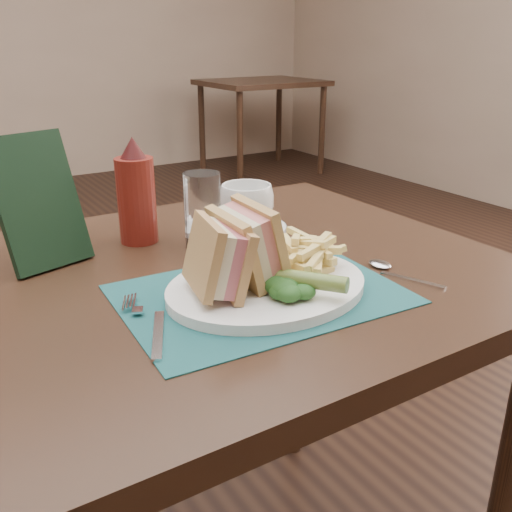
{
  "coord_description": "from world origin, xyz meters",
  "views": [
    {
      "loc": [
        -0.39,
        -1.24,
        1.1
      ],
      "look_at": [
        0.01,
        -0.59,
        0.8
      ],
      "focal_mm": 40.0,
      "sensor_mm": 36.0,
      "label": 1
    }
  ],
  "objects_px": {
    "table_bg_right": "(261,127)",
    "drinking_glass": "(203,210)",
    "placemat": "(260,294)",
    "saucer": "(247,228)",
    "ketchup_bottle": "(136,191)",
    "check_presenter": "(38,202)",
    "plate": "(267,287)",
    "coffee_cup": "(246,205)",
    "table_main": "(224,457)",
    "sandwich_half_a": "(203,259)",
    "sandwich_half_b": "(235,246)"
  },
  "relations": [
    {
      "from": "saucer",
      "to": "plate",
      "type": "bearing_deg",
      "value": -115.08
    },
    {
      "from": "plate",
      "to": "coffee_cup",
      "type": "relative_size",
      "value": 2.97
    },
    {
      "from": "placemat",
      "to": "coffee_cup",
      "type": "relative_size",
      "value": 3.85
    },
    {
      "from": "table_main",
      "to": "plate",
      "type": "distance_m",
      "value": 0.4
    },
    {
      "from": "check_presenter",
      "to": "table_bg_right",
      "type": "bearing_deg",
      "value": 36.0
    },
    {
      "from": "table_bg_right",
      "to": "placemat",
      "type": "relative_size",
      "value": 2.31
    },
    {
      "from": "table_bg_right",
      "to": "check_presenter",
      "type": "relative_size",
      "value": 4.24
    },
    {
      "from": "saucer",
      "to": "ketchup_bottle",
      "type": "relative_size",
      "value": 0.81
    },
    {
      "from": "placemat",
      "to": "coffee_cup",
      "type": "xyz_separation_m",
      "value": [
        0.13,
        0.25,
        0.05
      ]
    },
    {
      "from": "plate",
      "to": "saucer",
      "type": "bearing_deg",
      "value": 62.78
    },
    {
      "from": "placemat",
      "to": "saucer",
      "type": "height_order",
      "value": "saucer"
    },
    {
      "from": "placemat",
      "to": "check_presenter",
      "type": "bearing_deg",
      "value": 128.81
    },
    {
      "from": "table_bg_right",
      "to": "drinking_glass",
      "type": "height_order",
      "value": "drinking_glass"
    },
    {
      "from": "plate",
      "to": "sandwich_half_a",
      "type": "relative_size",
      "value": 2.85
    },
    {
      "from": "saucer",
      "to": "ketchup_bottle",
      "type": "distance_m",
      "value": 0.22
    },
    {
      "from": "sandwich_half_b",
      "to": "coffee_cup",
      "type": "distance_m",
      "value": 0.28
    },
    {
      "from": "table_bg_right",
      "to": "drinking_glass",
      "type": "xyz_separation_m",
      "value": [
        -2.15,
        -3.19,
        0.44
      ]
    },
    {
      "from": "sandwich_half_b",
      "to": "sandwich_half_a",
      "type": "bearing_deg",
      "value": -165.16
    },
    {
      "from": "placemat",
      "to": "saucer",
      "type": "distance_m",
      "value": 0.28
    },
    {
      "from": "sandwich_half_b",
      "to": "drinking_glass",
      "type": "relative_size",
      "value": 0.88
    },
    {
      "from": "placemat",
      "to": "plate",
      "type": "relative_size",
      "value": 1.3
    },
    {
      "from": "plate",
      "to": "drinking_glass",
      "type": "bearing_deg",
      "value": 84.79
    },
    {
      "from": "table_bg_right",
      "to": "sandwich_half_b",
      "type": "height_order",
      "value": "sandwich_half_b"
    },
    {
      "from": "placemat",
      "to": "drinking_glass",
      "type": "height_order",
      "value": "drinking_glass"
    },
    {
      "from": "plate",
      "to": "drinking_glass",
      "type": "distance_m",
      "value": 0.23
    },
    {
      "from": "table_bg_right",
      "to": "plate",
      "type": "height_order",
      "value": "plate"
    },
    {
      "from": "sandwich_half_a",
      "to": "check_presenter",
      "type": "xyz_separation_m",
      "value": [
        -0.14,
        0.28,
        0.03
      ]
    },
    {
      "from": "coffee_cup",
      "to": "drinking_glass",
      "type": "bearing_deg",
      "value": -163.93
    },
    {
      "from": "sandwich_half_a",
      "to": "coffee_cup",
      "type": "height_order",
      "value": "sandwich_half_a"
    },
    {
      "from": "table_bg_right",
      "to": "saucer",
      "type": "distance_m",
      "value": 3.78
    },
    {
      "from": "drinking_glass",
      "to": "ketchup_bottle",
      "type": "relative_size",
      "value": 0.7
    },
    {
      "from": "check_presenter",
      "to": "ketchup_bottle",
      "type": "bearing_deg",
      "value": -9.31
    },
    {
      "from": "sandwich_half_b",
      "to": "coffee_cup",
      "type": "height_order",
      "value": "sandwich_half_b"
    },
    {
      "from": "saucer",
      "to": "ketchup_bottle",
      "type": "xyz_separation_m",
      "value": [
        -0.19,
        0.05,
        0.09
      ]
    },
    {
      "from": "table_main",
      "to": "sandwich_half_a",
      "type": "distance_m",
      "value": 0.47
    },
    {
      "from": "saucer",
      "to": "check_presenter",
      "type": "height_order",
      "value": "check_presenter"
    },
    {
      "from": "ketchup_bottle",
      "to": "check_presenter",
      "type": "bearing_deg",
      "value": -172.88
    },
    {
      "from": "drinking_glass",
      "to": "sandwich_half_a",
      "type": "bearing_deg",
      "value": -116.73
    },
    {
      "from": "check_presenter",
      "to": "table_main",
      "type": "bearing_deg",
      "value": -52.16
    },
    {
      "from": "sandwich_half_b",
      "to": "saucer",
      "type": "xyz_separation_m",
      "value": [
        0.16,
        0.23,
        -0.07
      ]
    },
    {
      "from": "plate",
      "to": "saucer",
      "type": "relative_size",
      "value": 2.0
    },
    {
      "from": "placemat",
      "to": "drinking_glass",
      "type": "distance_m",
      "value": 0.23
    },
    {
      "from": "sandwich_half_b",
      "to": "saucer",
      "type": "relative_size",
      "value": 0.76
    },
    {
      "from": "plate",
      "to": "table_main",
      "type": "bearing_deg",
      "value": 94.04
    },
    {
      "from": "plate",
      "to": "sandwich_half_b",
      "type": "distance_m",
      "value": 0.08
    },
    {
      "from": "table_bg_right",
      "to": "sandwich_half_a",
      "type": "xyz_separation_m",
      "value": [
        -2.26,
        -3.4,
        0.44
      ]
    },
    {
      "from": "saucer",
      "to": "check_presenter",
      "type": "bearing_deg",
      "value": 174.76
    },
    {
      "from": "plate",
      "to": "coffee_cup",
      "type": "distance_m",
      "value": 0.28
    },
    {
      "from": "table_main",
      "to": "table_bg_right",
      "type": "bearing_deg",
      "value": 56.5
    },
    {
      "from": "sandwich_half_b",
      "to": "saucer",
      "type": "distance_m",
      "value": 0.29
    }
  ]
}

